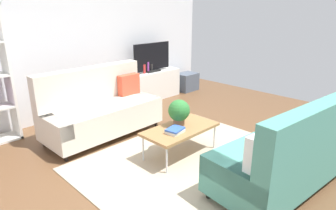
% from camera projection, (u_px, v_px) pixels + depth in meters
% --- Properties ---
extents(ground_plane, '(7.68, 7.68, 0.00)m').
position_uv_depth(ground_plane, '(189.00, 157.00, 4.18)').
color(ground_plane, brown).
extents(wall_far, '(6.40, 0.12, 2.90)m').
position_uv_depth(wall_far, '(80.00, 39.00, 5.60)').
color(wall_far, silver).
rests_on(wall_far, ground_plane).
extents(area_rug, '(2.90, 2.20, 0.01)m').
position_uv_depth(area_rug, '(188.00, 160.00, 4.08)').
color(area_rug, tan).
rests_on(area_rug, ground_plane).
extents(couch_beige, '(1.92, 0.89, 1.10)m').
position_uv_depth(couch_beige, '(101.00, 109.00, 4.80)').
color(couch_beige, beige).
rests_on(couch_beige, ground_plane).
extents(couch_green, '(1.98, 1.03, 1.10)m').
position_uv_depth(couch_green, '(288.00, 154.00, 3.34)').
color(couch_green, teal).
rests_on(couch_green, ground_plane).
extents(coffee_table, '(1.10, 0.56, 0.42)m').
position_uv_depth(coffee_table, '(180.00, 129.00, 4.13)').
color(coffee_table, '#9E7042').
rests_on(coffee_table, ground_plane).
extents(tv_console, '(1.40, 0.44, 0.64)m').
position_uv_depth(tv_console, '(152.00, 85.00, 6.74)').
color(tv_console, silver).
rests_on(tv_console, ground_plane).
extents(tv, '(1.00, 0.20, 0.64)m').
position_uv_depth(tv, '(152.00, 58.00, 6.53)').
color(tv, black).
rests_on(tv, tv_console).
extents(storage_trunk, '(0.52, 0.40, 0.44)m').
position_uv_depth(storage_trunk, '(187.00, 82.00, 7.44)').
color(storage_trunk, '#4C5666').
rests_on(storage_trunk, ground_plane).
extents(potted_plant, '(0.31, 0.31, 0.38)m').
position_uv_depth(potted_plant, '(179.00, 111.00, 4.14)').
color(potted_plant, brown).
rests_on(potted_plant, coffee_table).
extents(table_book_0, '(0.26, 0.20, 0.04)m').
position_uv_depth(table_book_0, '(175.00, 131.00, 3.95)').
color(table_book_0, silver).
rests_on(table_book_0, coffee_table).
extents(table_book_1, '(0.27, 0.22, 0.02)m').
position_uv_depth(table_book_1, '(175.00, 129.00, 3.94)').
color(table_book_1, '#3359B2').
rests_on(table_book_1, table_book_0).
extents(vase_0, '(0.11, 0.11, 0.13)m').
position_uv_depth(vase_0, '(130.00, 72.00, 6.26)').
color(vase_0, '#B24C4C').
rests_on(vase_0, tv_console).
extents(vase_1, '(0.10, 0.10, 0.15)m').
position_uv_depth(vase_1, '(136.00, 70.00, 6.38)').
color(vase_1, '#B24C4C').
rests_on(vase_1, tv_console).
extents(bottle_0, '(0.06, 0.06, 0.20)m').
position_uv_depth(bottle_0, '(144.00, 69.00, 6.41)').
color(bottle_0, red).
rests_on(bottle_0, tv_console).
extents(bottle_1, '(0.05, 0.05, 0.24)m').
position_uv_depth(bottle_1, '(148.00, 67.00, 6.48)').
color(bottle_1, purple).
rests_on(bottle_1, tv_console).
extents(bottle_2, '(0.06, 0.06, 0.18)m').
position_uv_depth(bottle_2, '(151.00, 68.00, 6.56)').
color(bottle_2, '#262626').
rests_on(bottle_2, tv_console).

